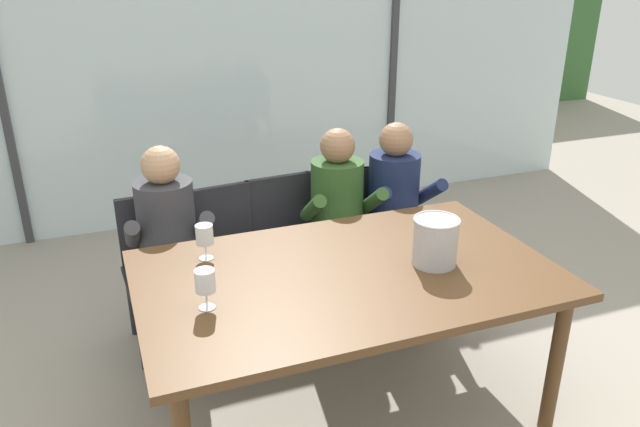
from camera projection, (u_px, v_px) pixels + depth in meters
ground at (284, 309)px, 3.98m from camera, size 14.00×14.00×0.00m
window_glass_panel at (216, 66)px, 4.97m from camera, size 7.11×0.03×2.60m
window_mullion_right at (393, 56)px, 5.48m from camera, size 0.06×0.06×2.60m
hillside_vineyard at (159, 46)px, 8.44m from camera, size 13.11×2.40×1.97m
dining_table at (347, 285)px, 2.85m from camera, size 1.91×1.17×0.78m
chair_near_curtain at (162, 260)px, 3.52m from camera, size 0.46×0.46×0.87m
chair_left_of_center at (225, 249)px, 3.64m from camera, size 0.48×0.48×0.87m
chair_center at (285, 237)px, 3.81m from camera, size 0.47×0.47×0.87m
chair_right_of_center at (341, 228)px, 3.93m from camera, size 0.49×0.49×0.87m
chair_near_window_right at (386, 224)px, 3.99m from camera, size 0.49×0.49×0.87m
person_charcoal_jacket at (169, 240)px, 3.37m from camera, size 0.47×0.62×1.19m
person_olive_shirt at (341, 214)px, 3.70m from camera, size 0.48×0.62×1.19m
person_navy_polo at (399, 206)px, 3.83m from camera, size 0.46×0.61×1.19m
ice_bucket_primary at (435, 241)px, 2.84m from camera, size 0.22×0.22×0.23m
wine_glass_by_left_taster at (205, 283)px, 2.47m from camera, size 0.08×0.08×0.17m
wine_glass_near_bucket at (205, 236)px, 2.89m from camera, size 0.08×0.08×0.17m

